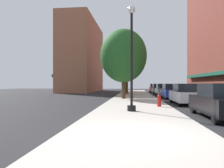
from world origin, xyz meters
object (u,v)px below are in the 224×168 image
at_px(fire_hydrant, 159,101).
at_px(parking_meter_near, 152,90).
at_px(car_black, 220,101).
at_px(tree_near, 125,56).
at_px(car_green, 158,89).
at_px(car_red, 154,88).
at_px(parking_meter_far, 158,92).
at_px(tree_far, 127,63).
at_px(car_blue, 171,91).
at_px(car_silver, 163,90).
at_px(tree_mid, 123,56).
at_px(lamppost, 132,56).
at_px(car_white, 185,94).

relative_size(fire_hydrant, parking_meter_near, 0.60).
relative_size(parking_meter_near, car_black, 0.30).
xyz_separation_m(tree_near, car_black, (5.36, -18.65, -4.70)).
height_order(tree_near, car_green, tree_near).
bearing_deg(car_red, parking_meter_near, -94.34).
relative_size(parking_meter_far, tree_far, 0.17).
bearing_deg(car_blue, car_silver, 88.06).
bearing_deg(car_blue, tree_near, 131.59).
xyz_separation_m(parking_meter_near, car_black, (1.95, -14.11, -0.14)).
height_order(tree_mid, car_green, tree_mid).
height_order(lamppost, tree_near, tree_near).
relative_size(fire_hydrant, car_green, 0.18).
height_order(lamppost, fire_hydrant, lamppost).
height_order(parking_meter_far, car_black, car_black).
xyz_separation_m(fire_hydrant, car_silver, (2.40, 15.85, 0.29)).
xyz_separation_m(car_black, car_green, (0.00, 25.76, 0.00)).
distance_m(fire_hydrant, tree_mid, 8.77).
bearing_deg(tree_near, parking_meter_far, -72.25).
relative_size(lamppost, tree_far, 0.75).
relative_size(car_white, car_blue, 1.00).
bearing_deg(parking_meter_near, car_silver, 70.63).
bearing_deg(tree_far, car_green, 27.19).
bearing_deg(car_white, car_silver, 88.31).
bearing_deg(car_silver, fire_hydrant, -96.54).
bearing_deg(car_white, tree_near, 112.60).
distance_m(tree_far, car_black, 24.05).
distance_m(parking_meter_far, car_blue, 5.39).
bearing_deg(parking_meter_near, car_white, -75.14).
distance_m(tree_far, car_blue, 12.13).
bearing_deg(car_blue, parking_meter_far, -113.17).
distance_m(tree_mid, car_red, 21.85).
bearing_deg(car_silver, lamppost, -100.88).
bearing_deg(tree_near, car_white, -65.71).
relative_size(lamppost, fire_hydrant, 7.47).
relative_size(tree_near, tree_far, 1.05).
bearing_deg(car_green, parking_meter_far, -98.33).
height_order(lamppost, car_green, lamppost).
height_order(fire_hydrant, car_silver, car_silver).
height_order(car_black, car_blue, same).
xyz_separation_m(parking_meter_near, tree_mid, (-3.20, -3.02, 3.60)).
xyz_separation_m(car_white, car_silver, (0.00, 12.90, 0.00)).
height_order(tree_near, car_silver, tree_near).
xyz_separation_m(parking_meter_near, parking_meter_far, (0.00, -6.13, 0.00)).
relative_size(car_white, car_green, 1.00).
relative_size(tree_mid, car_black, 1.67).
relative_size(tree_far, car_blue, 1.84).
xyz_separation_m(lamppost, car_white, (4.21, 5.44, -2.39)).
xyz_separation_m(lamppost, car_black, (4.21, -1.32, -2.39)).
distance_m(car_white, car_green, 19.00).
bearing_deg(parking_meter_far, parking_meter_near, 90.00).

